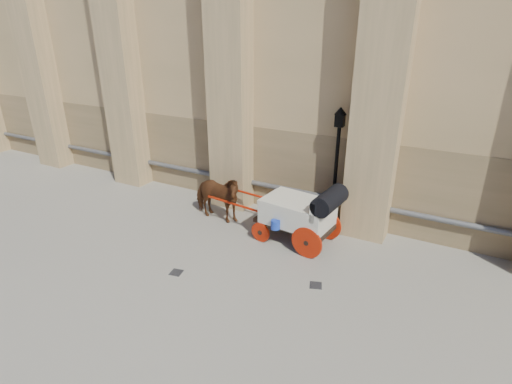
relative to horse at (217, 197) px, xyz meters
The scene contains 6 objects.
ground 2.48m from the horse, 70.21° to the right, with size 90.00×90.00×0.00m, color slate.
horse is the anchor object (origin of this frame).
carriage 3.18m from the horse, ahead, with size 4.64×1.75×1.98m.
street_lamp 4.16m from the horse, 20.21° to the left, with size 0.38×0.38×4.06m.
drain_grate_near 3.45m from the horse, 77.03° to the right, with size 0.32×0.32×0.01m, color black.
drain_grate_far 4.89m from the horse, 24.50° to the right, with size 0.32×0.32×0.01m, color black.
Camera 1 is at (6.27, -8.25, 6.42)m, focal length 28.00 mm.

